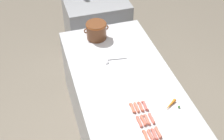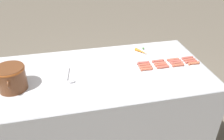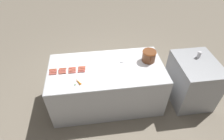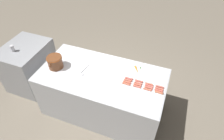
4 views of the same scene
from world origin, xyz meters
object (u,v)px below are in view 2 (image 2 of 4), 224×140
Objects in this scene: hot_dog_13 at (173,59)px; hot_dog_3 at (147,69)px; hot_dog_14 at (158,61)px; bean_pot at (11,77)px; hot_dog_7 at (145,67)px; hot_dog_9 at (175,61)px; hot_dog_5 at (177,63)px; hot_dog_6 at (161,65)px; hot_dog_10 at (160,63)px; carrot at (142,51)px; hot_dog_15 at (143,63)px; hot_dog_8 at (189,60)px; hot_dog_0 at (194,63)px; serving_spoon at (70,79)px; hot_dog_1 at (178,65)px; hot_dog_11 at (144,65)px; hot_dog_4 at (191,62)px; hot_dog_2 at (163,67)px; hot_dog_12 at (187,58)px.

hot_dog_3 is at bearing 110.03° from hot_dog_13.
hot_dog_13 is 1.00× the size of hot_dog_14.
hot_dog_3 is 0.42× the size of bean_pot.
hot_dog_7 is 1.00× the size of hot_dog_9.
hot_dog_5 and hot_dog_6 have the same top height.
carrot is (0.28, 0.10, 0.00)m from hot_dog_10.
hot_dog_8 is at bearing -95.20° from hot_dog_15.
hot_dog_0 is 0.18m from hot_dog_9.
bean_pot is at bearing 107.06° from carrot.
serving_spoon is at bearing 93.30° from hot_dog_7.
bean_pot is at bearing 93.25° from hot_dog_6.
hot_dog_5 is at bearing -101.69° from hot_dog_10.
hot_dog_1 is at bearing 175.48° from hot_dog_9.
hot_dog_0 is 1.00× the size of hot_dog_11.
hot_dog_3 is 0.49× the size of serving_spoon.
hot_dog_4 is 0.53m from carrot.
hot_dog_2 is 0.33m from hot_dog_8.
hot_dog_14 is (0.05, 0.00, 0.00)m from hot_dog_10.
hot_dog_2 and hot_dog_12 have the same top height.
carrot is (0.36, 0.43, 0.00)m from hot_dog_0.
hot_dog_1 is 0.33m from hot_dog_3.
hot_dog_2 is 0.49× the size of serving_spoon.
hot_dog_10 is (0.04, 0.17, 0.00)m from hot_dog_5.
hot_dog_15 is 0.49× the size of serving_spoon.
hot_dog_15 is 1.24m from bean_pot.
hot_dog_14 is (0.12, 0.00, 0.00)m from hot_dog_2.
hot_dog_7 and hot_dog_11 have the same top height.
hot_dog_10 is 1.00× the size of hot_dog_12.
hot_dog_9 is at bearing 64.57° from hot_dog_0.
hot_dog_10 is at bearing 64.85° from hot_dog_1.
hot_dog_3 is (-0.00, 0.17, 0.00)m from hot_dog_2.
hot_dog_6 and hot_dog_13 have the same top height.
hot_dog_12 is at bearing -76.60° from hot_dog_6.
hot_dog_13 is at bearing 76.18° from hot_dog_8.
hot_dog_10 is at bearing 97.36° from hot_dog_12.
hot_dog_3 is 0.35m from hot_dog_9.
hot_dog_13 is at bearing -69.97° from hot_dog_3.
hot_dog_6 is 1.00× the size of hot_dog_11.
hot_dog_0 and hot_dog_3 have the same top height.
hot_dog_0 and hot_dog_1 have the same top height.
hot_dog_11 is 0.17m from hot_dog_14.
hot_dog_0 is 1.00× the size of hot_dog_1.
hot_dog_1 is 0.81× the size of carrot.
hot_dog_8 is at bearing -90.66° from hot_dog_9.
hot_dog_13 is at bearing -76.19° from hot_dog_7.
hot_dog_8 is (0.04, -0.33, 0.00)m from hot_dog_6.
hot_dog_4 is (0.04, -0.16, 0.00)m from hot_dog_1.
carrot reaches higher than serving_spoon.
hot_dog_4 is 1.00× the size of hot_dog_14.
hot_dog_4 is 1.00× the size of hot_dog_13.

